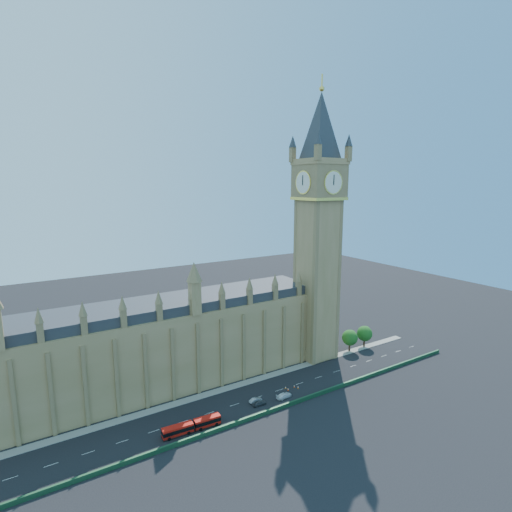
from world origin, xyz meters
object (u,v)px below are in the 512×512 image
car_grey (259,403)px  car_silver (256,400)px  car_white (284,395)px  red_bus (192,426)px

car_grey → car_silver: size_ratio=1.03×
car_silver → car_white: bearing=-111.0°
car_grey → car_silver: bearing=3.7°
car_grey → car_white: car_white is taller
red_bus → car_grey: red_bus is taller
red_bus → car_grey: (21.56, 1.15, -0.70)m
red_bus → car_grey: bearing=6.1°
car_silver → red_bus: bearing=93.4°
red_bus → car_silver: red_bus is taller
car_white → red_bus: bearing=85.5°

